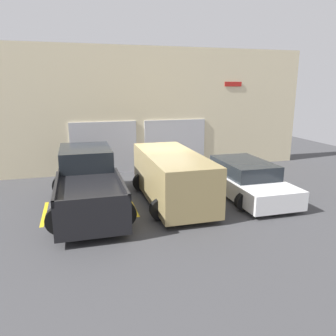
# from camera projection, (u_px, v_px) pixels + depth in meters

# --- Properties ---
(ground_plane) EXTENTS (28.00, 28.00, 0.00)m
(ground_plane) POSITION_uv_depth(u_px,v_px,m) (160.00, 188.00, 13.08)
(ground_plane) COLOR #3D3D3F
(shophouse_building) EXTENTS (16.29, 0.68, 5.74)m
(shophouse_building) POSITION_uv_depth(u_px,v_px,m) (143.00, 111.00, 15.47)
(shophouse_building) COLOR beige
(shophouse_building) RESTS_ON ground
(pickup_truck) EXTENTS (2.50, 5.46, 1.81)m
(pickup_truck) POSITION_uv_depth(u_px,v_px,m) (88.00, 182.00, 10.92)
(pickup_truck) COLOR black
(pickup_truck) RESTS_ON ground
(sedan_white) EXTENTS (2.23, 4.76, 1.28)m
(sedan_white) POSITION_uv_depth(u_px,v_px,m) (244.00, 179.00, 12.19)
(sedan_white) COLOR white
(sedan_white) RESTS_ON ground
(sedan_side) EXTENTS (2.25, 4.82, 1.72)m
(sedan_side) POSITION_uv_depth(u_px,v_px,m) (172.00, 176.00, 11.34)
(sedan_side) COLOR #9E8956
(sedan_side) RESTS_ON ground
(parking_stripe_far_left) EXTENTS (0.12, 2.20, 0.01)m
(parking_stripe_far_left) POSITION_uv_depth(u_px,v_px,m) (45.00, 214.00, 10.44)
(parking_stripe_far_left) COLOR gold
(parking_stripe_far_left) RESTS_ON ground
(parking_stripe_left) EXTENTS (0.12, 2.20, 0.01)m
(parking_stripe_left) POSITION_uv_depth(u_px,v_px,m) (132.00, 205.00, 11.19)
(parking_stripe_left) COLOR gold
(parking_stripe_left) RESTS_ON ground
(parking_stripe_centre) EXTENTS (0.12, 2.20, 0.01)m
(parking_stripe_centre) POSITION_uv_depth(u_px,v_px,m) (209.00, 198.00, 11.93)
(parking_stripe_centre) COLOR gold
(parking_stripe_centre) RESTS_ON ground
(parking_stripe_right) EXTENTS (0.12, 2.20, 0.01)m
(parking_stripe_right) POSITION_uv_depth(u_px,v_px,m) (277.00, 191.00, 12.67)
(parking_stripe_right) COLOR gold
(parking_stripe_right) RESTS_ON ground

